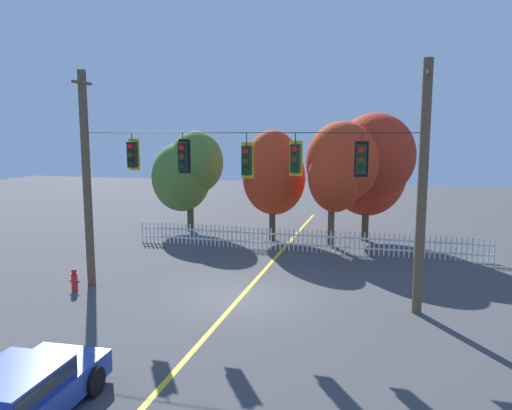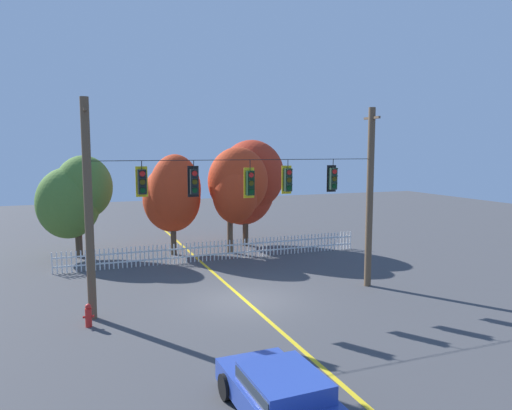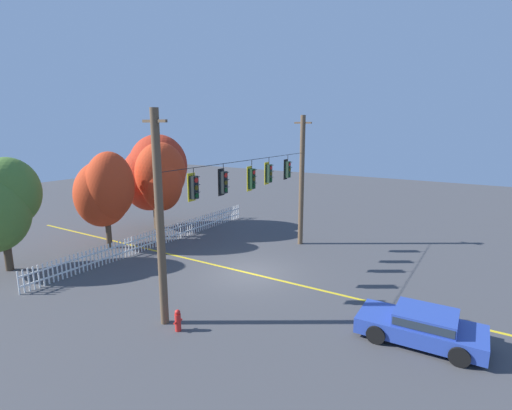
% 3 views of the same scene
% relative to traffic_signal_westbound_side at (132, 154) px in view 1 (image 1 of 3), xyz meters
% --- Properties ---
extents(ground, '(80.00, 80.00, 0.00)m').
position_rel_traffic_signal_westbound_side_xyz_m(ground, '(3.97, -0.01, -4.92)').
color(ground, '#424244').
extents(lane_centerline_stripe, '(0.16, 36.00, 0.01)m').
position_rel_traffic_signal_westbound_side_xyz_m(lane_centerline_stripe, '(3.97, -0.01, -4.91)').
color(lane_centerline_stripe, gold).
rests_on(lane_centerline_stripe, ground).
extents(signal_support_span, '(12.00, 1.10, 7.89)m').
position_rel_traffic_signal_westbound_side_xyz_m(signal_support_span, '(3.97, -0.01, -0.91)').
color(signal_support_span, brown).
rests_on(signal_support_span, ground).
extents(traffic_signal_westbound_side, '(0.43, 0.38, 1.33)m').
position_rel_traffic_signal_westbound_side_xyz_m(traffic_signal_westbound_side, '(0.00, 0.00, 0.00)').
color(traffic_signal_westbound_side, black).
extents(traffic_signal_eastbound_side, '(0.43, 0.38, 1.40)m').
position_rel_traffic_signal_westbound_side_xyz_m(traffic_signal_eastbound_side, '(1.93, 0.00, -0.04)').
color(traffic_signal_eastbound_side, black).
extents(traffic_signal_northbound_secondary, '(0.43, 0.38, 1.52)m').
position_rel_traffic_signal_westbound_side_xyz_m(traffic_signal_northbound_secondary, '(4.20, 0.00, -0.15)').
color(traffic_signal_northbound_secondary, black).
extents(traffic_signal_northbound_primary, '(0.43, 0.38, 1.41)m').
position_rel_traffic_signal_westbound_side_xyz_m(traffic_signal_northbound_primary, '(5.85, 0.00, -0.06)').
color(traffic_signal_northbound_primary, black).
extents(traffic_signal_southbound_primary, '(0.43, 0.38, 1.40)m').
position_rel_traffic_signal_westbound_side_xyz_m(traffic_signal_southbound_primary, '(7.95, 0.00, -0.06)').
color(traffic_signal_southbound_primary, black).
extents(white_picket_fence, '(17.00, 0.06, 1.08)m').
position_rel_traffic_signal_westbound_side_xyz_m(white_picket_fence, '(4.98, 7.21, -4.37)').
color(white_picket_fence, white).
rests_on(white_picket_fence, ground).
extents(autumn_maple_near_fence, '(4.15, 3.47, 5.77)m').
position_rel_traffic_signal_westbound_side_xyz_m(autumn_maple_near_fence, '(-2.30, 10.76, -1.43)').
color(autumn_maple_near_fence, '#473828').
rests_on(autumn_maple_near_fence, ground).
extents(autumn_maple_mid, '(3.35, 3.46, 5.83)m').
position_rel_traffic_signal_westbound_side_xyz_m(autumn_maple_mid, '(3.00, 9.51, -1.41)').
color(autumn_maple_mid, '#473828').
rests_on(autumn_maple_mid, ground).
extents(autumn_oak_far_east, '(3.58, 3.12, 6.24)m').
position_rel_traffic_signal_westbound_side_xyz_m(autumn_oak_far_east, '(6.54, 8.52, -0.91)').
color(autumn_oak_far_east, brown).
rests_on(autumn_oak_far_east, ground).
extents(autumn_maple_far_west, '(4.49, 4.30, 6.69)m').
position_rel_traffic_signal_westbound_side_xyz_m(autumn_maple_far_west, '(7.92, 10.59, -0.86)').
color(autumn_maple_far_west, '#473828').
rests_on(autumn_maple_far_west, ground).
extents(parked_car, '(2.07, 4.14, 1.15)m').
position_rel_traffic_signal_westbound_side_xyz_m(parked_car, '(1.86, -8.41, -4.31)').
color(parked_car, '#28429E').
rests_on(parked_car, ground).
extents(fire_hydrant, '(0.38, 0.22, 0.82)m').
position_rel_traffic_signal_westbound_side_xyz_m(fire_hydrant, '(-2.05, -0.84, -4.51)').
color(fire_hydrant, red).
rests_on(fire_hydrant, ground).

